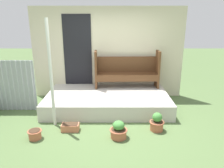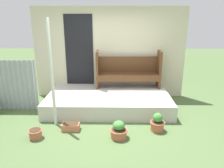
{
  "view_description": "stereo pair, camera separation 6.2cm",
  "coord_description": "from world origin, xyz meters",
  "px_view_note": "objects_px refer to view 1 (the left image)",
  "views": [
    {
      "loc": [
        0.09,
        -4.5,
        2.33
      ],
      "look_at": [
        0.07,
        0.31,
        0.83
      ],
      "focal_mm": 35.0,
      "sensor_mm": 36.0,
      "label": 1
    },
    {
      "loc": [
        0.15,
        -4.5,
        2.33
      ],
      "look_at": [
        0.07,
        0.31,
        0.83
      ],
      "focal_mm": 35.0,
      "sensor_mm": 36.0,
      "label": 2
    }
  ],
  "objects_px": {
    "support_post": "(52,75)",
    "flower_pot_left": "(36,134)",
    "planter_box_rect": "(71,127)",
    "flower_pot_right": "(158,123)",
    "bench": "(128,70)",
    "flower_pot_middle": "(119,130)"
  },
  "relations": [
    {
      "from": "support_post",
      "to": "flower_pot_left",
      "type": "height_order",
      "value": "support_post"
    },
    {
      "from": "support_post",
      "to": "planter_box_rect",
      "type": "bearing_deg",
      "value": -34.0
    },
    {
      "from": "bench",
      "to": "flower_pot_left",
      "type": "distance_m",
      "value": 3.02
    },
    {
      "from": "support_post",
      "to": "planter_box_rect",
      "type": "height_order",
      "value": "support_post"
    },
    {
      "from": "support_post",
      "to": "flower_pot_left",
      "type": "bearing_deg",
      "value": -112.64
    },
    {
      "from": "bench",
      "to": "planter_box_rect",
      "type": "height_order",
      "value": "bench"
    },
    {
      "from": "support_post",
      "to": "flower_pot_left",
      "type": "xyz_separation_m",
      "value": [
        -0.25,
        -0.59,
        -1.05
      ]
    },
    {
      "from": "flower_pot_left",
      "to": "flower_pot_middle",
      "type": "xyz_separation_m",
      "value": [
        1.66,
        0.04,
        0.05
      ]
    },
    {
      "from": "flower_pot_right",
      "to": "planter_box_rect",
      "type": "distance_m",
      "value": 1.84
    },
    {
      "from": "support_post",
      "to": "bench",
      "type": "relative_size",
      "value": 1.28
    },
    {
      "from": "flower_pot_left",
      "to": "planter_box_rect",
      "type": "height_order",
      "value": "flower_pot_left"
    },
    {
      "from": "flower_pot_left",
      "to": "flower_pot_middle",
      "type": "relative_size",
      "value": 0.78
    },
    {
      "from": "support_post",
      "to": "planter_box_rect",
      "type": "relative_size",
      "value": 6.31
    },
    {
      "from": "bench",
      "to": "flower_pot_left",
      "type": "bearing_deg",
      "value": -133.3
    },
    {
      "from": "bench",
      "to": "flower_pot_left",
      "type": "relative_size",
      "value": 6.4
    },
    {
      "from": "flower_pot_middle",
      "to": "planter_box_rect",
      "type": "xyz_separation_m",
      "value": [
        -1.02,
        0.29,
        -0.08
      ]
    },
    {
      "from": "support_post",
      "to": "bench",
      "type": "distance_m",
      "value": 2.34
    },
    {
      "from": "flower_pot_left",
      "to": "planter_box_rect",
      "type": "distance_m",
      "value": 0.72
    },
    {
      "from": "planter_box_rect",
      "to": "support_post",
      "type": "bearing_deg",
      "value": 146.0
    },
    {
      "from": "bench",
      "to": "flower_pot_left",
      "type": "height_order",
      "value": "bench"
    },
    {
      "from": "flower_pot_middle",
      "to": "flower_pot_right",
      "type": "height_order",
      "value": "flower_pot_right"
    },
    {
      "from": "flower_pot_middle",
      "to": "flower_pot_right",
      "type": "bearing_deg",
      "value": 20.0
    }
  ]
}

